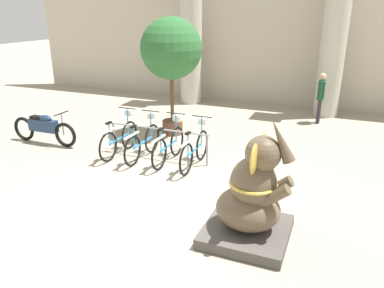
{
  "coord_description": "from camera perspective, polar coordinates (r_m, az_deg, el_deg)",
  "views": [
    {
      "loc": [
        2.97,
        -5.61,
        3.46
      ],
      "look_at": [
        0.41,
        0.64,
        1.0
      ],
      "focal_mm": 35.0,
      "sensor_mm": 36.0,
      "label": 1
    }
  ],
  "objects": [
    {
      "name": "bicycle_3",
      "position": [
        8.55,
        0.45,
        -0.74
      ],
      "size": [
        0.48,
        1.69,
        1.1
      ],
      "color": "black",
      "rests_on": "ground_plane"
    },
    {
      "name": "bicycle_2",
      "position": [
        8.83,
        -3.52,
        -0.09
      ],
      "size": [
        0.48,
        1.69,
        1.1
      ],
      "color": "black",
      "rests_on": "ground_plane"
    },
    {
      "name": "potted_tree",
      "position": [
        10.48,
        -3.19,
        13.98
      ],
      "size": [
        1.69,
        1.69,
        3.27
      ],
      "color": "brown",
      "rests_on": "ground_plane"
    },
    {
      "name": "elephant_statue",
      "position": [
        5.9,
        9.07,
        -8.32
      ],
      "size": [
        1.31,
        1.31,
        2.03
      ],
      "color": "#4C4742",
      "rests_on": "ground_plane"
    },
    {
      "name": "ground_plane",
      "position": [
        7.22,
        -4.99,
        -8.68
      ],
      "size": [
        60.0,
        60.0,
        0.0
      ],
      "primitive_type": "plane",
      "color": "#9E937F"
    },
    {
      "name": "column_right",
      "position": [
        13.24,
        20.88,
        15.13
      ],
      "size": [
        1.0,
        1.0,
        5.16
      ],
      "color": "#BCB7A8",
      "rests_on": "ground_plane"
    },
    {
      "name": "person_pedestrian",
      "position": [
        12.43,
        19.04,
        7.24
      ],
      "size": [
        0.21,
        0.47,
        1.59
      ],
      "color": "#28282D",
      "rests_on": "ground_plane"
    },
    {
      "name": "building_facade",
      "position": [
        14.52,
        11.0,
        17.84
      ],
      "size": [
        20.0,
        0.2,
        6.0
      ],
      "color": "#BCB29E",
      "rests_on": "ground_plane"
    },
    {
      "name": "column_left",
      "position": [
        14.31,
        -0.16,
        16.65
      ],
      "size": [
        1.0,
        1.0,
        5.16
      ],
      "color": "#BCB7A8",
      "rests_on": "ground_plane"
    },
    {
      "name": "bicycle_1",
      "position": [
        9.1,
        -7.44,
        0.38
      ],
      "size": [
        0.48,
        1.69,
        1.1
      ],
      "color": "black",
      "rests_on": "ground_plane"
    },
    {
      "name": "bicycle_0",
      "position": [
        9.45,
        -10.95,
        0.93
      ],
      "size": [
        0.48,
        1.69,
        1.1
      ],
      "color": "black",
      "rests_on": "ground_plane"
    },
    {
      "name": "bike_rack",
      "position": [
        9.01,
        -5.2,
        1.24
      ],
      "size": [
        2.62,
        0.05,
        0.77
      ],
      "color": "gray",
      "rests_on": "ground_plane"
    },
    {
      "name": "motorcycle",
      "position": [
        10.76,
        -21.64,
        2.34
      ],
      "size": [
        2.08,
        0.55,
        0.93
      ],
      "color": "black",
      "rests_on": "ground_plane"
    }
  ]
}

